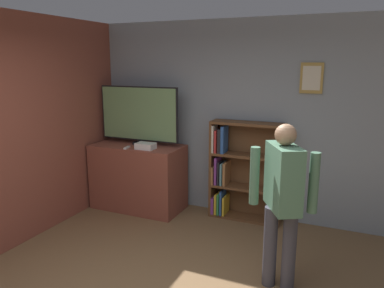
% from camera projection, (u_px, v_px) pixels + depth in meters
% --- Properties ---
extents(wall_back, '(6.09, 0.09, 2.70)m').
position_uv_depth(wall_back, '(237.00, 120.00, 5.17)').
color(wall_back, gray).
rests_on(wall_back, ground_plane).
extents(wall_side_brick, '(0.06, 4.29, 2.70)m').
position_uv_depth(wall_side_brick, '(48.00, 125.00, 4.76)').
color(wall_side_brick, brown).
rests_on(wall_side_brick, ground_plane).
extents(tv_ledge, '(1.31, 0.65, 0.95)m').
position_uv_depth(tv_ledge, '(138.00, 177.00, 5.51)').
color(tv_ledge, brown).
rests_on(tv_ledge, ground_plane).
extents(television, '(1.24, 0.22, 0.84)m').
position_uv_depth(television, '(139.00, 115.00, 5.38)').
color(television, black).
rests_on(television, tv_ledge).
extents(game_console, '(0.26, 0.18, 0.09)m').
position_uv_depth(game_console, '(146.00, 146.00, 5.16)').
color(game_console, white).
rests_on(game_console, tv_ledge).
extents(remote_loose, '(0.06, 0.14, 0.02)m').
position_uv_depth(remote_loose, '(127.00, 148.00, 5.21)').
color(remote_loose, white).
rests_on(remote_loose, tv_ledge).
extents(bookshelf, '(0.99, 0.28, 1.36)m').
position_uv_depth(bookshelf, '(239.00, 171.00, 5.12)').
color(bookshelf, brown).
rests_on(bookshelf, ground_plane).
extents(person, '(0.62, 0.53, 1.60)m').
position_uv_depth(person, '(282.00, 193.00, 3.44)').
color(person, '#383842').
rests_on(person, ground_plane).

